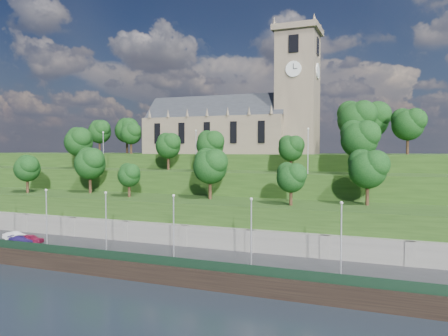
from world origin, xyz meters
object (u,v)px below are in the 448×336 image
at_px(car_left, 31,239).
at_px(car_right, 23,239).
at_px(church, 238,120).
at_px(car_middle, 15,236).

height_order(car_left, car_right, car_left).
height_order(church, car_left, church).
relative_size(church, car_middle, 10.07).
bearing_deg(church, car_left, -113.34).
xyz_separation_m(car_left, car_right, (-0.99, -0.59, -0.07)).
bearing_deg(car_left, church, -35.48).
bearing_deg(car_middle, church, -32.66).
distance_m(church, car_middle, 50.11).
xyz_separation_m(church, car_left, (-17.86, -41.38, -19.87)).
relative_size(car_left, car_right, 0.95).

